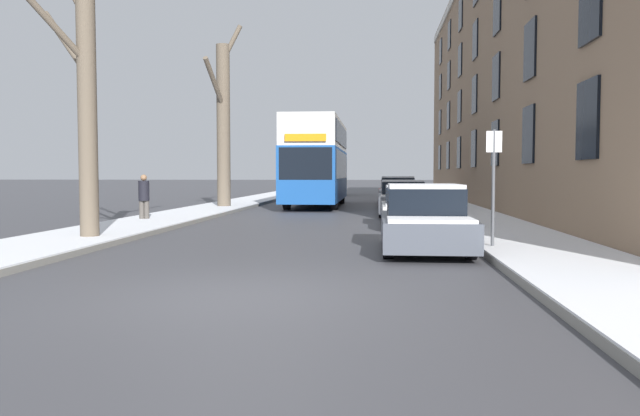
{
  "coord_description": "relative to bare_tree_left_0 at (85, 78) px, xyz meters",
  "views": [
    {
      "loc": [
        1.93,
        -8.27,
        1.67
      ],
      "look_at": [
        -0.46,
        18.22,
        0.2
      ],
      "focal_mm": 35.0,
      "sensor_mm": 36.0,
      "label": 1
    }
  ],
  "objects": [
    {
      "name": "pedestrian_left_sidewalk",
      "position": [
        -0.77,
        5.72,
        -3.05
      ],
      "size": [
        0.36,
        0.36,
        1.64
      ],
      "rotation": [
        0.0,
        0.0,
        0.2
      ],
      "color": "#4C4742",
      "rests_on": "ground"
    },
    {
      "name": "parked_car_3",
      "position": [
        8.01,
        15.95,
        -3.25
      ],
      "size": [
        1.79,
        3.98,
        1.54
      ],
      "color": "#9EA3AD",
      "rests_on": "ground"
    },
    {
      "name": "sidewalk_right",
      "position": [
        10.43,
        46.77,
        -3.88
      ],
      "size": [
        2.65,
        130.0,
        0.16
      ],
      "color": "gray",
      "rests_on": "ground"
    },
    {
      "name": "parked_car_2",
      "position": [
        8.01,
        10.56,
        -3.3
      ],
      "size": [
        1.88,
        4.57,
        1.41
      ],
      "color": "slate",
      "rests_on": "ground"
    },
    {
      "name": "street_sign_post",
      "position": [
        9.4,
        -1.26,
        -2.48
      ],
      "size": [
        0.32,
        0.07,
        2.58
      ],
      "color": "#4C4F54",
      "rests_on": "ground"
    },
    {
      "name": "parked_car_0",
      "position": [
        8.01,
        -0.98,
        -3.3
      ],
      "size": [
        1.82,
        4.15,
        1.44
      ],
      "color": "#474C56",
      "rests_on": "ground"
    },
    {
      "name": "bare_tree_left_1",
      "position": [
        -0.13,
        14.12,
        0.11
      ],
      "size": [
        1.42,
        3.49,
        8.56
      ],
      "color": "brown",
      "rests_on": "ground"
    },
    {
      "name": "ground_plane",
      "position": [
        5.04,
        -6.23,
        -3.96
      ],
      "size": [
        320.0,
        320.0,
        0.0
      ],
      "primitive_type": "plane",
      "color": "#424247"
    },
    {
      "name": "parked_car_4",
      "position": [
        8.01,
        21.36,
        -3.31
      ],
      "size": [
        1.76,
        4.57,
        1.41
      ],
      "color": "maroon",
      "rests_on": "ground"
    },
    {
      "name": "bare_tree_left_0",
      "position": [
        0.0,
        0.0,
        0.0
      ],
      "size": [
        3.23,
        3.17,
        8.91
      ],
      "color": "brown",
      "rests_on": "ground"
    },
    {
      "name": "terrace_facade_right",
      "position": [
        16.25,
        16.62,
        2.61
      ],
      "size": [
        9.1,
        43.71,
        13.12
      ],
      "color": "#8C7056",
      "rests_on": "ground"
    },
    {
      "name": "parked_car_1",
      "position": [
        8.01,
        5.18,
        -3.35
      ],
      "size": [
        1.69,
        4.01,
        1.29
      ],
      "color": "silver",
      "rests_on": "ground"
    },
    {
      "name": "oncoming_van",
      "position": [
        3.4,
        34.16,
        -2.71
      ],
      "size": [
        1.91,
        5.48,
        2.3
      ],
      "color": "#333842",
      "rests_on": "ground"
    },
    {
      "name": "sidewalk_left",
      "position": [
        -0.35,
        46.77,
        -3.88
      ],
      "size": [
        2.65,
        130.0,
        0.16
      ],
      "color": "gray",
      "rests_on": "ground"
    },
    {
      "name": "double_decker_bus",
      "position": [
        3.96,
        17.25,
        -1.51
      ],
      "size": [
        2.58,
        10.57,
        4.32
      ],
      "color": "#194C99",
      "rests_on": "ground"
    }
  ]
}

